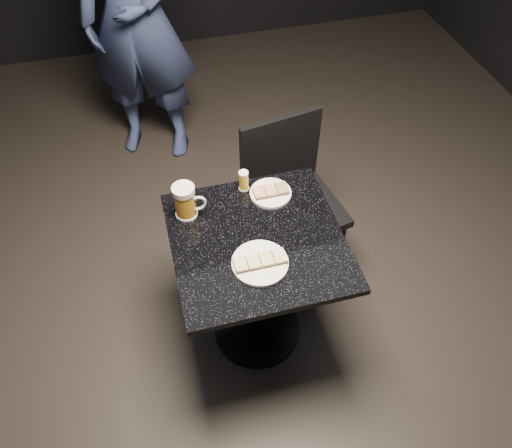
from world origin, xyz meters
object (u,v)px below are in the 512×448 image
at_px(plate_large, 260,263).
at_px(beer_tumbler, 244,181).
at_px(chair, 290,192).
at_px(patron, 136,18).
at_px(table, 257,273).
at_px(beer_mug, 186,201).
at_px(plate_small, 271,193).

height_order(plate_large, beer_tumbler, beer_tumbler).
bearing_deg(beer_tumbler, chair, 29.62).
height_order(plate_large, patron, patron).
distance_m(beer_tumbler, chair, 0.43).
bearing_deg(patron, chair, -43.86).
xyz_separation_m(patron, chair, (0.58, -1.17, -0.43)).
height_order(table, beer_mug, beer_mug).
bearing_deg(beer_tumbler, patron, 103.08).
bearing_deg(beer_tumbler, plate_small, -32.10).
bearing_deg(table, chair, 57.05).
bearing_deg(patron, plate_large, -61.68).
bearing_deg(beer_mug, plate_large, -55.52).
bearing_deg(plate_small, beer_mug, -176.68).
bearing_deg(chair, patron, 116.56).
xyz_separation_m(table, chair, (0.29, 0.45, -0.01)).
bearing_deg(plate_small, plate_large, -112.08).
distance_m(patron, chair, 1.38).
distance_m(plate_small, beer_tumbler, 0.13).
height_order(plate_small, beer_mug, beer_mug).
height_order(plate_large, table, plate_large).
relative_size(plate_small, beer_tumbler, 1.87).
xyz_separation_m(plate_small, beer_tumbler, (-0.11, 0.07, 0.04)).
distance_m(plate_large, plate_small, 0.38).
height_order(plate_large, plate_small, same).
xyz_separation_m(plate_small, table, (-0.12, -0.23, -0.25)).
bearing_deg(plate_large, plate_small, 67.92).
distance_m(plate_large, beer_tumbler, 0.43).
bearing_deg(chair, plate_large, -118.61).
distance_m(beer_mug, chair, 0.68).
bearing_deg(beer_mug, patron, 91.59).
height_order(plate_large, chair, chair).
bearing_deg(patron, beer_mug, -68.83).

